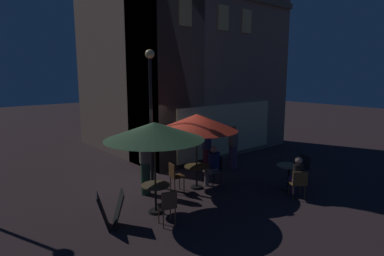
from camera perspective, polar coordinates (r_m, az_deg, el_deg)
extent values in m
plane|color=#302326|center=(10.32, -6.10, -10.83)|extent=(60.00, 60.00, 0.00)
cube|color=#8C715E|center=(14.57, 4.23, 10.47)|extent=(7.70, 2.17, 7.59)
cube|color=#8C715E|center=(14.85, -10.46, 10.33)|extent=(2.17, 7.12, 7.59)
cube|color=#ECCB74|center=(12.14, -1.17, 19.71)|extent=(0.55, 0.06, 0.95)
cube|color=#ECCB74|center=(13.43, 5.53, 18.72)|extent=(0.55, 0.06, 0.95)
cube|color=#ECCB74|center=(14.45, 9.58, 18.00)|extent=(0.55, 0.06, 0.95)
cube|color=beige|center=(13.72, 6.26, -0.20)|extent=(5.39, 0.08, 2.10)
cylinder|color=black|center=(10.15, -7.17, 0.73)|extent=(0.10, 0.10, 4.07)
sphere|color=#FCD382|center=(10.04, -7.44, 12.77)|extent=(0.28, 0.28, 0.28)
cube|color=black|center=(8.08, -12.83, -13.75)|extent=(0.46, 0.61, 0.84)
cube|color=black|center=(8.07, -15.45, -13.91)|extent=(0.46, 0.61, 0.84)
cylinder|color=black|center=(10.44, 0.82, -10.42)|extent=(0.40, 0.40, 0.03)
cylinder|color=black|center=(10.33, 0.83, -8.69)|extent=(0.06, 0.06, 0.69)
cylinder|color=brown|center=(10.22, 0.83, -6.77)|extent=(0.78, 0.78, 0.03)
cylinder|color=black|center=(8.82, -6.35, -14.43)|extent=(0.40, 0.40, 0.03)
cylinder|color=black|center=(8.69, -6.40, -12.33)|extent=(0.06, 0.06, 0.73)
cylinder|color=#4D412A|center=(8.55, -6.45, -9.98)|extent=(0.74, 0.74, 0.03)
cylinder|color=black|center=(10.76, 16.50, -10.22)|extent=(0.40, 0.40, 0.03)
cylinder|color=black|center=(10.64, 16.60, -8.39)|extent=(0.06, 0.06, 0.75)
cylinder|color=#8A694B|center=(10.53, 16.70, -6.36)|extent=(0.75, 0.75, 0.03)
cylinder|color=black|center=(10.44, 0.82, -10.34)|extent=(0.36, 0.36, 0.06)
cylinder|color=#493C24|center=(10.10, 0.84, -4.32)|extent=(0.05, 0.05, 2.32)
cone|color=maroon|center=(9.91, 0.85, 1.03)|extent=(2.54, 2.54, 0.51)
cylinder|color=black|center=(8.82, -6.36, -14.34)|extent=(0.36, 0.36, 0.06)
cylinder|color=#4F3C23|center=(8.42, -6.51, -7.22)|extent=(0.05, 0.05, 2.35)
cone|color=#2D4E30|center=(8.18, -6.64, -0.50)|extent=(2.54, 2.54, 0.44)
cylinder|color=#503219|center=(10.27, -2.20, -9.47)|extent=(0.03, 0.03, 0.48)
cylinder|color=#503219|center=(10.01, -1.41, -9.99)|extent=(0.03, 0.03, 0.48)
cylinder|color=#503219|center=(10.14, -3.80, -9.73)|extent=(0.03, 0.03, 0.48)
cylinder|color=#503219|center=(9.88, -3.04, -10.26)|extent=(0.03, 0.03, 0.48)
cube|color=#503219|center=(9.99, -2.63, -8.48)|extent=(0.46, 0.46, 0.04)
cube|color=#503219|center=(9.85, -3.55, -7.43)|extent=(0.12, 0.39, 0.40)
cylinder|color=black|center=(10.56, 3.72, -8.94)|extent=(0.03, 0.03, 0.47)
cylinder|color=black|center=(10.80, 2.63, -8.50)|extent=(0.03, 0.03, 0.47)
cylinder|color=black|center=(10.76, 5.06, -8.60)|extent=(0.03, 0.03, 0.47)
cylinder|color=black|center=(10.99, 3.96, -8.18)|extent=(0.03, 0.03, 0.47)
cube|color=black|center=(10.70, 3.86, -7.27)|extent=(0.43, 0.43, 0.04)
cube|color=black|center=(10.75, 4.62, -5.98)|extent=(0.07, 0.40, 0.40)
cylinder|color=brown|center=(8.16, -5.88, -14.86)|extent=(0.03, 0.03, 0.46)
cylinder|color=brown|center=(8.27, -3.84, -14.51)|extent=(0.03, 0.03, 0.46)
cylinder|color=brown|center=(7.91, -5.07, -15.71)|extent=(0.03, 0.03, 0.46)
cylinder|color=brown|center=(8.01, -2.96, -15.33)|extent=(0.03, 0.03, 0.46)
cube|color=brown|center=(7.98, -4.46, -13.50)|extent=(0.46, 0.46, 0.04)
cube|color=brown|center=(7.76, -4.00, -12.50)|extent=(0.38, 0.13, 0.39)
cylinder|color=black|center=(11.15, 18.90, -8.48)|extent=(0.03, 0.03, 0.46)
cylinder|color=black|center=(11.29, 17.38, -8.16)|extent=(0.03, 0.03, 0.46)
cylinder|color=black|center=(11.44, 19.67, -8.06)|extent=(0.03, 0.03, 0.46)
cylinder|color=black|center=(11.57, 18.17, -7.76)|extent=(0.03, 0.03, 0.46)
cube|color=black|center=(11.29, 18.60, -6.92)|extent=(0.45, 0.45, 0.04)
cube|color=black|center=(11.39, 19.10, -5.56)|extent=(0.07, 0.42, 0.44)
cylinder|color=brown|center=(10.19, 16.65, -10.19)|extent=(0.03, 0.03, 0.43)
cylinder|color=brown|center=(10.31, 18.47, -10.04)|extent=(0.03, 0.03, 0.43)
cylinder|color=brown|center=(9.88, 17.36, -10.85)|extent=(0.03, 0.03, 0.43)
cylinder|color=brown|center=(10.01, 19.23, -10.69)|extent=(0.03, 0.03, 0.43)
cube|color=brown|center=(10.02, 18.00, -9.19)|extent=(0.60, 0.60, 0.04)
cube|color=brown|center=(9.78, 18.50, -8.39)|extent=(0.37, 0.29, 0.38)
cube|color=slate|center=(10.61, 3.27, -7.39)|extent=(0.39, 0.40, 0.14)
cylinder|color=slate|center=(10.59, 2.58, -8.81)|extent=(0.14, 0.14, 0.49)
cylinder|color=navy|center=(10.62, 3.88, -5.80)|extent=(0.37, 0.37, 0.56)
sphere|color=tan|center=(10.52, 3.90, -3.81)|extent=(0.21, 0.21, 0.21)
cube|color=#63386D|center=(10.13, 17.72, -8.71)|extent=(0.46, 0.47, 0.14)
cylinder|color=#63386D|center=(10.35, 17.31, -9.73)|extent=(0.14, 0.14, 0.49)
cylinder|color=black|center=(9.92, 18.10, -7.48)|extent=(0.31, 0.31, 0.54)
sphere|color=tan|center=(9.82, 18.21, -5.44)|extent=(0.22, 0.22, 0.22)
cylinder|color=#584061|center=(12.45, 7.20, -5.08)|extent=(0.31, 0.31, 0.88)
cylinder|color=#806555|center=(12.28, 7.27, -1.83)|extent=(0.36, 0.36, 0.56)
sphere|color=brown|center=(12.21, 7.31, -0.11)|extent=(0.21, 0.21, 0.21)
cylinder|color=#4D1B25|center=(11.94, 2.57, -5.68)|extent=(0.28, 0.28, 0.87)
cylinder|color=#2A2E52|center=(11.76, 2.60, -2.04)|extent=(0.33, 0.33, 0.67)
sphere|color=brown|center=(11.68, 2.62, 0.00)|extent=(0.19, 0.19, 0.19)
cylinder|color=#28472F|center=(9.89, -8.16, -8.76)|extent=(0.29, 0.29, 0.98)
cylinder|color=gray|center=(9.67, -8.27, -4.26)|extent=(0.34, 0.34, 0.62)
sphere|color=tan|center=(9.58, -8.33, -1.89)|extent=(0.22, 0.22, 0.22)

